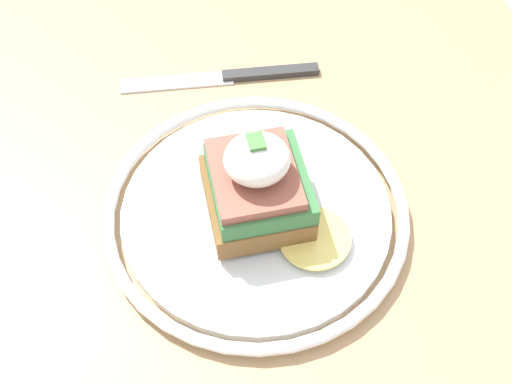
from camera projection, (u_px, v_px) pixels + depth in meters
The scene contains 4 objects.
dining_table at pixel (247, 304), 0.64m from camera, with size 1.01×0.68×0.77m.
plate at pixel (256, 211), 0.53m from camera, with size 0.25×0.25×0.02m.
sandwich at pixel (258, 185), 0.50m from camera, with size 0.11×0.11×0.08m.
knife at pixel (236, 76), 0.63m from camera, with size 0.03×0.20×0.01m.
Camera 1 is at (-0.28, 0.05, 1.22)m, focal length 45.00 mm.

